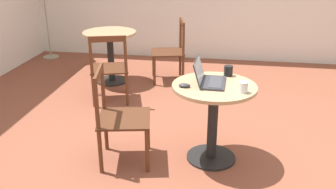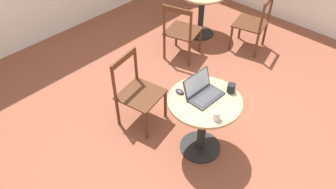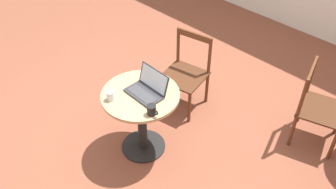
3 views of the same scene
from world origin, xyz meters
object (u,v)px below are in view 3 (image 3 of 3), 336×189
at_px(mouse, 153,76).
at_px(laptop, 147,89).
at_px(drinking_glass, 110,96).
at_px(chair_near_back, 186,73).
at_px(chair_mid_left, 318,107).
at_px(mug, 152,110).
at_px(cafe_table_near, 141,110).

bearing_deg(mouse, laptop, -57.38).
xyz_separation_m(laptop, drinking_glass, (-0.17, -0.29, 0.00)).
bearing_deg(chair_near_back, mouse, -82.85).
height_order(chair_mid_left, mug, chair_mid_left).
distance_m(chair_mid_left, mouse, 1.67).
xyz_separation_m(chair_near_back, chair_mid_left, (1.32, 0.50, 0.00)).
bearing_deg(chair_mid_left, laptop, -131.61).
height_order(cafe_table_near, drinking_glass, drinking_glass).
height_order(laptop, mug, laptop).
height_order(chair_near_back, drinking_glass, chair_near_back).
height_order(laptop, mouse, laptop).
xyz_separation_m(laptop, mug, (0.24, -0.17, 0.00)).
bearing_deg(mug, chair_near_back, 115.00).
bearing_deg(cafe_table_near, mug, -22.47).
distance_m(chair_near_back, chair_mid_left, 1.41).
distance_m(cafe_table_near, chair_mid_left, 1.76).
relative_size(cafe_table_near, drinking_glass, 8.12).
relative_size(chair_near_back, chair_mid_left, 1.00).
bearing_deg(mug, mouse, 135.06).
bearing_deg(chair_near_back, cafe_table_near, -78.78).
xyz_separation_m(chair_near_back, mug, (0.43, -0.93, 0.34)).
bearing_deg(cafe_table_near, drinking_glass, -119.30).
height_order(cafe_table_near, chair_mid_left, chair_mid_left).
relative_size(chair_mid_left, drinking_glass, 9.68).
xyz_separation_m(cafe_table_near, mug, (0.27, -0.11, 0.25)).
xyz_separation_m(cafe_table_near, mouse, (-0.09, 0.25, 0.22)).
xyz_separation_m(chair_mid_left, laptop, (-1.12, -1.26, 0.34)).
distance_m(cafe_table_near, drinking_glass, 0.37).
bearing_deg(drinking_glass, chair_near_back, 91.54).
bearing_deg(drinking_glass, cafe_table_near, 60.70).
height_order(chair_near_back, mug, chair_near_back).
xyz_separation_m(mouse, mug, (0.36, -0.36, 0.03)).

